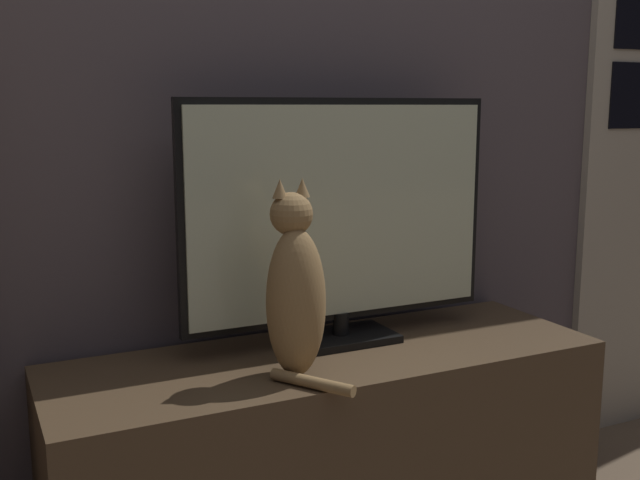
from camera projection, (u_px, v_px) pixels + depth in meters
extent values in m
cube|color=#564C51|center=(284.00, 63.00, 2.07)|extent=(4.80, 0.05, 2.60)
cube|color=brown|center=(329.00, 451.00, 2.00)|extent=(1.45, 0.48, 0.55)
cube|color=black|center=(341.00, 338.00, 2.05)|extent=(0.30, 0.18, 0.02)
cylinder|color=black|center=(341.00, 323.00, 2.04)|extent=(0.04, 0.04, 0.06)
cube|color=black|center=(340.00, 211.00, 2.00)|extent=(0.89, 0.02, 0.59)
cube|color=beige|center=(342.00, 211.00, 1.98)|extent=(0.85, 0.01, 0.56)
ellipsoid|color=#997547|center=(296.00, 303.00, 1.76)|extent=(0.15, 0.13, 0.36)
ellipsoid|color=black|center=(289.00, 305.00, 1.81)|extent=(0.08, 0.05, 0.20)
sphere|color=#997547|center=(291.00, 214.00, 1.75)|extent=(0.11, 0.11, 0.10)
cone|color=#997547|center=(280.00, 189.00, 1.72)|extent=(0.04, 0.04, 0.04)
cone|color=#997547|center=(302.00, 187.00, 1.75)|extent=(0.04, 0.04, 0.04)
cylinder|color=#997547|center=(312.00, 382.00, 1.71)|extent=(0.14, 0.20, 0.03)
cube|color=black|center=(632.00, 96.00, 2.58)|extent=(0.20, 0.01, 0.22)
cube|color=black|center=(638.00, 15.00, 2.54)|extent=(0.20, 0.01, 0.22)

